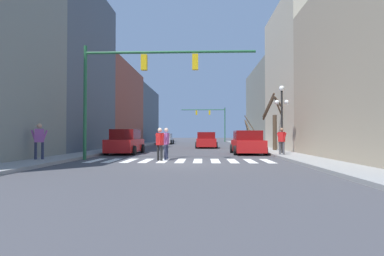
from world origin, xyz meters
name	(u,v)px	position (x,y,z in m)	size (l,w,h in m)	color
ground_plane	(178,163)	(0.00, 0.00, 0.00)	(240.00, 240.00, 0.00)	#424247
sidewalk_left	(44,161)	(-6.52, 0.00, 0.07)	(2.01, 90.00, 0.15)	gray
sidewalk_right	(318,162)	(6.52, 0.00, 0.07)	(2.01, 90.00, 0.15)	gray
building_row_left	(93,96)	(-10.52, 17.20, 5.51)	(6.00, 49.78, 13.50)	gray
building_row_right	(311,90)	(10.52, 12.12, 5.24)	(6.00, 36.23, 12.44)	tan
crosswalk_stripes	(181,161)	(0.00, 1.42, 0.00)	(9.45, 2.60, 0.01)	white
traffic_signal_near	(137,74)	(-2.39, 1.85, 4.65)	(9.34, 0.28, 6.24)	#236038
traffic_signal_far	(212,117)	(2.80, 42.28, 4.78)	(8.33, 0.28, 6.48)	#236038
street_lamp_right_corner	(282,105)	(6.40, 5.85, 3.31)	(0.95, 0.36, 4.48)	black
car_parked_right_far	(165,139)	(-4.32, 29.08, 0.73)	(2.16, 4.80, 1.54)	silver
car_parked_left_far	(126,142)	(-4.36, 6.94, 0.81)	(2.07, 4.50, 1.74)	red
car_parked_right_near	(206,140)	(1.49, 16.91, 0.76)	(2.19, 4.72, 1.62)	red
car_at_intersection	(248,143)	(4.30, 7.01, 0.77)	(2.20, 4.10, 1.65)	red
pedestrian_waiting_at_curb	(39,138)	(-6.90, 0.25, 1.20)	(0.73, 0.40, 1.77)	#282D47
pedestrian_on_left_sidewalk	(282,139)	(6.01, 4.42, 1.12)	(0.50, 0.61, 1.64)	#4C4C51
pedestrian_near_right_corner	(160,141)	(-1.10, 1.46, 1.02)	(0.58, 0.59, 1.72)	black
pedestrian_crossing_street	(166,141)	(-0.87, 2.28, 1.03)	(0.30, 0.75, 1.74)	#282D47
street_tree_left_near	(246,132)	(6.41, 22.60, 1.67)	(1.30, 1.83, 3.60)	brown
street_tree_right_far	(274,122)	(6.84, 9.86, 2.41)	(2.03, 1.42, 4.57)	#473828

